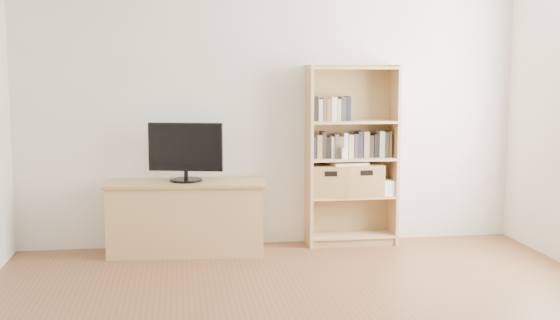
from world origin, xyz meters
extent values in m
cube|color=silver|center=(0.00, 2.50, 1.30)|extent=(4.50, 0.02, 2.60)
cube|color=tan|center=(-0.77, 2.26, 0.30)|extent=(1.34, 0.61, 0.60)
cube|color=tan|center=(0.71, 2.36, 0.81)|extent=(0.81, 0.29, 1.62)
cube|color=black|center=(-0.77, 2.26, 0.88)|extent=(0.63, 0.20, 0.50)
cube|color=#222233|center=(0.71, 2.37, 0.91)|extent=(0.89, 0.17, 0.24)
cube|color=#222233|center=(0.53, 2.37, 1.23)|extent=(0.41, 0.16, 0.22)
cube|color=white|center=(0.62, 2.27, 0.84)|extent=(0.05, 0.04, 0.10)
cube|color=#A28049|center=(0.49, 2.35, 0.59)|extent=(0.35, 0.29, 0.28)
cube|color=#A28049|center=(0.80, 2.35, 0.59)|extent=(0.34, 0.28, 0.28)
cube|color=silver|center=(0.66, 2.33, 0.74)|extent=(0.35, 0.27, 0.03)
cube|color=silver|center=(0.98, 2.35, 0.51)|extent=(0.20, 0.27, 0.11)
camera|label=1|loc=(-0.83, -3.73, 1.56)|focal=45.00mm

